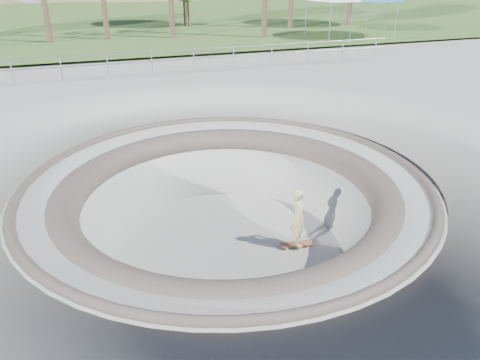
# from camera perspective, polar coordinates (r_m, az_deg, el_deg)

# --- Properties ---
(ground) EXTENTS (180.00, 180.00, 0.00)m
(ground) POSITION_cam_1_polar(r_m,az_deg,el_deg) (11.76, -1.67, -0.24)
(ground) COLOR #A9A8A3
(ground) RESTS_ON ground
(skate_bowl) EXTENTS (14.00, 14.00, 4.10)m
(skate_bowl) POSITION_cam_1_polar(r_m,az_deg,el_deg) (12.66, -1.56, -7.71)
(skate_bowl) COLOR #A9A8A3
(skate_bowl) RESTS_ON ground
(grass_strip) EXTENTS (180.00, 36.00, 0.12)m
(grass_strip) POSITION_cam_1_polar(r_m,az_deg,el_deg) (44.53, -15.09, 18.45)
(grass_strip) COLOR #436227
(grass_strip) RESTS_ON ground
(distant_hills) EXTENTS (103.20, 45.00, 28.60)m
(distant_hills) POSITION_cam_1_polar(r_m,az_deg,el_deg) (68.75, -12.75, 14.81)
(distant_hills) COLOR brown
(distant_hills) RESTS_ON ground
(safety_railing) EXTENTS (25.00, 0.06, 1.03)m
(safety_railing) POSITION_cam_1_polar(r_m,az_deg,el_deg) (22.79, -10.69, 13.95)
(safety_railing) COLOR gray
(safety_railing) RESTS_ON ground
(skateboard) EXTENTS (0.91, 0.36, 0.09)m
(skateboard) POSITION_cam_1_polar(r_m,az_deg,el_deg) (12.71, 6.92, -7.77)
(skateboard) COLOR brown
(skateboard) RESTS_ON ground
(skater) EXTENTS (0.48, 0.65, 1.65)m
(skater) POSITION_cam_1_polar(r_m,az_deg,el_deg) (12.27, 7.12, -4.48)
(skater) COLOR tan
(skater) RESTS_ON skateboard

